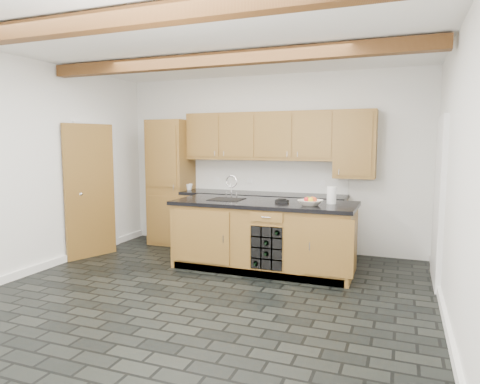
# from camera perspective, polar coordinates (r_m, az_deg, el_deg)

# --- Properties ---
(ground) EXTENTS (5.00, 5.00, 0.00)m
(ground) POSITION_cam_1_polar(r_m,az_deg,el_deg) (4.96, -4.99, -13.73)
(ground) COLOR black
(ground) RESTS_ON ground
(room_shell) EXTENTS (5.01, 5.00, 5.00)m
(room_shell) POSITION_cam_1_polar(r_m,az_deg,el_deg) (5.17, -3.43, 4.42)
(room_shell) COLOR white
(room_shell) RESTS_ON ground
(back_cabinetry) EXTENTS (3.65, 0.62, 2.20)m
(back_cabinetry) POSITION_cam_1_polar(r_m,az_deg,el_deg) (6.90, 0.24, 0.40)
(back_cabinetry) COLOR olive
(back_cabinetry) RESTS_ON ground
(island) EXTENTS (2.48, 0.96, 0.93)m
(island) POSITION_cam_1_polar(r_m,az_deg,el_deg) (5.87, 3.20, -5.78)
(island) COLOR olive
(island) RESTS_ON ground
(faucet) EXTENTS (0.45, 0.40, 0.34)m
(faucet) POSITION_cam_1_polar(r_m,az_deg,el_deg) (6.02, -1.67, -0.64)
(faucet) COLOR black
(faucet) RESTS_ON island
(kitchen_scale) EXTENTS (0.17, 0.11, 0.05)m
(kitchen_scale) POSITION_cam_1_polar(r_m,az_deg,el_deg) (5.70, 5.61, -1.18)
(kitchen_scale) COLOR black
(kitchen_scale) RESTS_ON island
(fruit_bowl) EXTENTS (0.37, 0.37, 0.07)m
(fruit_bowl) POSITION_cam_1_polar(r_m,az_deg,el_deg) (5.48, 9.36, -1.41)
(fruit_bowl) COLOR silver
(fruit_bowl) RESTS_ON island
(fruit_cluster) EXTENTS (0.16, 0.17, 0.07)m
(fruit_cluster) POSITION_cam_1_polar(r_m,az_deg,el_deg) (5.48, 9.36, -1.01)
(fruit_cluster) COLOR #C9401A
(fruit_cluster) RESTS_ON fruit_bowl
(paper_towel) EXTENTS (0.12, 0.12, 0.22)m
(paper_towel) POSITION_cam_1_polar(r_m,az_deg,el_deg) (5.69, 12.11, -0.42)
(paper_towel) COLOR white
(paper_towel) RESTS_ON island
(mug) EXTENTS (0.13, 0.13, 0.11)m
(mug) POSITION_cam_1_polar(r_m,az_deg,el_deg) (7.22, -6.80, 0.66)
(mug) COLOR white
(mug) RESTS_ON back_cabinetry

